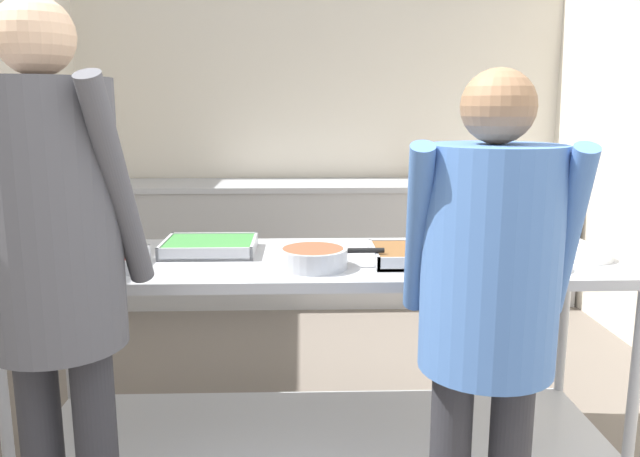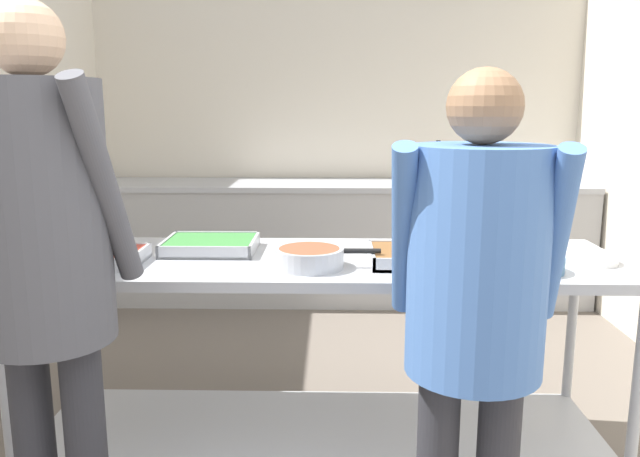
{
  "view_description": "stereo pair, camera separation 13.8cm",
  "coord_description": "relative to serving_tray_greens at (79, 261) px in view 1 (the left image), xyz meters",
  "views": [
    {
      "loc": [
        -0.16,
        -0.85,
        1.49
      ],
      "look_at": [
        -0.08,
        1.71,
        0.98
      ],
      "focal_mm": 35.0,
      "sensor_mm": 36.0,
      "label": 1
    },
    {
      "loc": [
        -0.02,
        -0.86,
        1.49
      ],
      "look_at": [
        -0.08,
        1.71,
        0.98
      ],
      "focal_mm": 35.0,
      "sensor_mm": 36.0,
      "label": 2
    }
  ],
  "objects": [
    {
      "name": "water_bottle",
      "position": [
        1.79,
        2.48,
        0.15
      ],
      "size": [
        0.08,
        0.08,
        0.32
      ],
      "color": "brown",
      "rests_on": "back_counter"
    },
    {
      "name": "guest_serving_right",
      "position": [
        1.4,
        -0.6,
        0.06
      ],
      "size": [
        0.53,
        0.4,
        1.59
      ],
      "color": "#2D2D33",
      "rests_on": "ground_plane"
    },
    {
      "name": "serving_tray_greens",
      "position": [
        0.0,
        0.0,
        0.0
      ],
      "size": [
        0.48,
        0.27,
        0.05
      ],
      "color": "#ADAFB5",
      "rests_on": "serving_counter"
    },
    {
      "name": "serving_counter",
      "position": [
        0.93,
        0.12,
        -0.31
      ],
      "size": [
        2.44,
        0.75,
        0.88
      ],
      "color": "#ADAFB5",
      "rests_on": "ground_plane"
    },
    {
      "name": "serving_tray_vegetables",
      "position": [
        0.47,
        0.22,
        -0.0
      ],
      "size": [
        0.38,
        0.31,
        0.05
      ],
      "color": "#ADAFB5",
      "rests_on": "serving_counter"
    },
    {
      "name": "guest_serving_left",
      "position": [
        0.16,
        -0.62,
        0.19
      ],
      "size": [
        0.51,
        0.39,
        1.77
      ],
      "color": "#2D2D33",
      "rests_on": "ground_plane"
    },
    {
      "name": "plate_stack",
      "position": [
        1.99,
        0.07,
        -0.01
      ],
      "size": [
        0.22,
        0.22,
        0.04
      ],
      "color": "white",
      "rests_on": "serving_counter"
    },
    {
      "name": "wall_rear",
      "position": [
        1.01,
        2.76,
        0.42
      ],
      "size": [
        3.95,
        0.06,
        2.65
      ],
      "color": "beige",
      "rests_on": "ground_plane"
    },
    {
      "name": "broccoli_bowl",
      "position": [
        1.74,
        -0.08,
        0.01
      ],
      "size": [
        0.21,
        0.21,
        0.1
      ],
      "color": "#3D668C",
      "rests_on": "serving_counter"
    },
    {
      "name": "sauce_pan",
      "position": [
        0.9,
        -0.04,
        0.02
      ],
      "size": [
        0.4,
        0.26,
        0.08
      ],
      "color": "#ADAFB5",
      "rests_on": "serving_counter"
    },
    {
      "name": "serving_tray_roast",
      "position": [
        1.36,
        0.05,
        0.0
      ],
      "size": [
        0.46,
        0.32,
        0.05
      ],
      "color": "#ADAFB5",
      "rests_on": "serving_counter"
    },
    {
      "name": "back_counter",
      "position": [
        1.01,
        2.39,
        -0.45
      ],
      "size": [
        3.79,
        0.65,
        0.91
      ],
      "color": "#A8A8A8",
      "rests_on": "ground_plane"
    }
  ]
}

